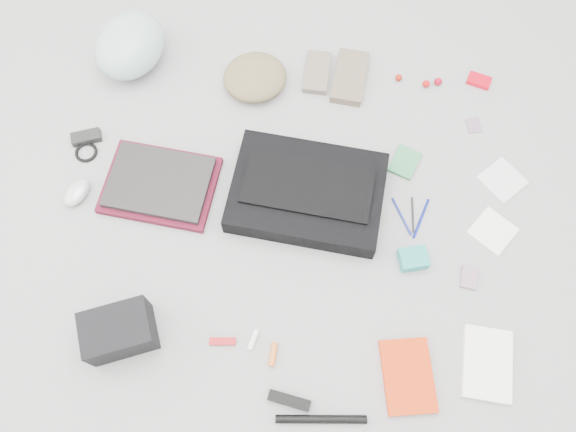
# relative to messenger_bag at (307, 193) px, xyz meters

# --- Properties ---
(ground_plane) EXTENTS (4.00, 4.00, 0.00)m
(ground_plane) POSITION_rel_messenger_bag_xyz_m (-0.06, -0.09, -0.04)
(ground_plane) COLOR gray
(messenger_bag) EXTENTS (0.53, 0.41, 0.08)m
(messenger_bag) POSITION_rel_messenger_bag_xyz_m (0.00, 0.00, 0.00)
(messenger_bag) COLOR black
(messenger_bag) RESTS_ON ground_plane
(bag_flap) EXTENTS (0.43, 0.24, 0.01)m
(bag_flap) POSITION_rel_messenger_bag_xyz_m (0.00, 0.00, 0.05)
(bag_flap) COLOR black
(bag_flap) RESTS_ON messenger_bag
(laptop_sleeve) EXTENTS (0.40, 0.32, 0.03)m
(laptop_sleeve) POSITION_rel_messenger_bag_xyz_m (-0.49, 0.01, -0.03)
(laptop_sleeve) COLOR #570F21
(laptop_sleeve) RESTS_ON ground_plane
(laptop) EXTENTS (0.36, 0.28, 0.02)m
(laptop) POSITION_rel_messenger_bag_xyz_m (-0.49, 0.01, -0.00)
(laptop) COLOR black
(laptop) RESTS_ON laptop_sleeve
(bike_helmet) EXTENTS (0.31, 0.35, 0.17)m
(bike_helmet) POSITION_rel_messenger_bag_xyz_m (-0.66, 0.52, 0.05)
(bike_helmet) COLOR #A6C9C8
(bike_helmet) RESTS_ON ground_plane
(beanie) EXTENTS (0.28, 0.28, 0.08)m
(beanie) POSITION_rel_messenger_bag_xyz_m (-0.21, 0.45, -0.00)
(beanie) COLOR brown
(beanie) RESTS_ON ground_plane
(mitten_left) EXTENTS (0.10, 0.18, 0.03)m
(mitten_left) POSITION_rel_messenger_bag_xyz_m (0.02, 0.50, -0.03)
(mitten_left) COLOR #726557
(mitten_left) RESTS_ON ground_plane
(mitten_right) EXTENTS (0.14, 0.24, 0.03)m
(mitten_right) POSITION_rel_messenger_bag_xyz_m (0.14, 0.48, -0.02)
(mitten_right) COLOR #6D5D4A
(mitten_right) RESTS_ON ground_plane
(power_brick) EXTENTS (0.11, 0.07, 0.03)m
(power_brick) POSITION_rel_messenger_bag_xyz_m (-0.77, 0.18, -0.03)
(power_brick) COLOR black
(power_brick) RESTS_ON ground_plane
(cable_coil) EXTENTS (0.09, 0.09, 0.01)m
(cable_coil) POSITION_rel_messenger_bag_xyz_m (-0.76, 0.13, -0.03)
(cable_coil) COLOR black
(cable_coil) RESTS_ON ground_plane
(mouse) EXTENTS (0.11, 0.13, 0.04)m
(mouse) POSITION_rel_messenger_bag_xyz_m (-0.76, -0.03, -0.02)
(mouse) COLOR #B7B7B7
(mouse) RESTS_ON ground_plane
(camera_bag) EXTENTS (0.23, 0.19, 0.13)m
(camera_bag) POSITION_rel_messenger_bag_xyz_m (-0.53, -0.48, 0.02)
(camera_bag) COLOR black
(camera_bag) RESTS_ON ground_plane
(multitool) EXTENTS (0.08, 0.03, 0.01)m
(multitool) POSITION_rel_messenger_bag_xyz_m (-0.23, -0.49, -0.03)
(multitool) COLOR #A91316
(multitool) RESTS_ON ground_plane
(toiletry_tube_white) EXTENTS (0.03, 0.06, 0.02)m
(toiletry_tube_white) POSITION_rel_messenger_bag_xyz_m (-0.14, -0.48, -0.03)
(toiletry_tube_white) COLOR white
(toiletry_tube_white) RESTS_ON ground_plane
(toiletry_tube_orange) EXTENTS (0.03, 0.07, 0.02)m
(toiletry_tube_orange) POSITION_rel_messenger_bag_xyz_m (-0.08, -0.52, -0.03)
(toiletry_tube_orange) COLOR #CE6023
(toiletry_tube_orange) RESTS_ON ground_plane
(u_lock) EXTENTS (0.13, 0.06, 0.02)m
(u_lock) POSITION_rel_messenger_bag_xyz_m (-0.02, -0.65, -0.03)
(u_lock) COLOR black
(u_lock) RESTS_ON ground_plane
(bike_pump) EXTENTS (0.26, 0.04, 0.02)m
(bike_pump) POSITION_rel_messenger_bag_xyz_m (0.07, -0.69, -0.03)
(bike_pump) COLOR black
(bike_pump) RESTS_ON ground_plane
(book_red) EXTENTS (0.17, 0.23, 0.02)m
(book_red) POSITION_rel_messenger_bag_xyz_m (0.32, -0.56, -0.03)
(book_red) COLOR #EF360C
(book_red) RESTS_ON ground_plane
(book_white) EXTENTS (0.16, 0.22, 0.02)m
(book_white) POSITION_rel_messenger_bag_xyz_m (0.55, -0.51, -0.03)
(book_white) COLOR white
(book_white) RESTS_ON ground_plane
(notepad) EXTENTS (0.12, 0.14, 0.01)m
(notepad) POSITION_rel_messenger_bag_xyz_m (0.33, 0.15, -0.03)
(notepad) COLOR #357D48
(notepad) RESTS_ON ground_plane
(pen_blue) EXTENTS (0.07, 0.13, 0.01)m
(pen_blue) POSITION_rel_messenger_bag_xyz_m (0.31, -0.05, -0.04)
(pen_blue) COLOR navy
(pen_blue) RESTS_ON ground_plane
(pen_black) EXTENTS (0.01, 0.12, 0.01)m
(pen_black) POSITION_rel_messenger_bag_xyz_m (0.35, -0.04, -0.04)
(pen_black) COLOR black
(pen_black) RESTS_ON ground_plane
(pen_navy) EXTENTS (0.06, 0.14, 0.01)m
(pen_navy) POSITION_rel_messenger_bag_xyz_m (0.38, -0.06, -0.04)
(pen_navy) COLOR navy
(pen_navy) RESTS_ON ground_plane
(accordion_wallet) EXTENTS (0.10, 0.09, 0.04)m
(accordion_wallet) POSITION_rel_messenger_bag_xyz_m (0.34, -0.20, -0.02)
(accordion_wallet) COLOR teal
(accordion_wallet) RESTS_ON ground_plane
(card_deck) EXTENTS (0.06, 0.08, 0.01)m
(card_deck) POSITION_rel_messenger_bag_xyz_m (0.52, -0.25, -0.03)
(card_deck) COLOR gray
(card_deck) RESTS_ON ground_plane
(napkin_top) EXTENTS (0.18, 0.18, 0.01)m
(napkin_top) POSITION_rel_messenger_bag_xyz_m (0.66, 0.10, -0.04)
(napkin_top) COLOR silver
(napkin_top) RESTS_ON ground_plane
(napkin_bottom) EXTENTS (0.17, 0.17, 0.01)m
(napkin_bottom) POSITION_rel_messenger_bag_xyz_m (0.61, -0.09, -0.04)
(napkin_bottom) COLOR white
(napkin_bottom) RESTS_ON ground_plane
(lollipop_a) EXTENTS (0.03, 0.03, 0.02)m
(lollipop_a) POSITION_rel_messenger_bag_xyz_m (0.31, 0.49, -0.03)
(lollipop_a) COLOR #9A1909
(lollipop_a) RESTS_ON ground_plane
(lollipop_b) EXTENTS (0.03, 0.03, 0.03)m
(lollipop_b) POSITION_rel_messenger_bag_xyz_m (0.41, 0.47, -0.03)
(lollipop_b) COLOR red
(lollipop_b) RESTS_ON ground_plane
(lollipop_c) EXTENTS (0.03, 0.03, 0.03)m
(lollipop_c) POSITION_rel_messenger_bag_xyz_m (0.46, 0.48, -0.03)
(lollipop_c) COLOR maroon
(lollipop_c) RESTS_ON ground_plane
(altoids_tin) EXTENTS (0.09, 0.08, 0.02)m
(altoids_tin) POSITION_rel_messenger_bag_xyz_m (0.61, 0.50, -0.03)
(altoids_tin) COLOR red
(altoids_tin) RESTS_ON ground_plane
(stamp_sheet) EXTENTS (0.06, 0.07, 0.00)m
(stamp_sheet) POSITION_rel_messenger_bag_xyz_m (0.57, 0.31, -0.04)
(stamp_sheet) COLOR gray
(stamp_sheet) RESTS_ON ground_plane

